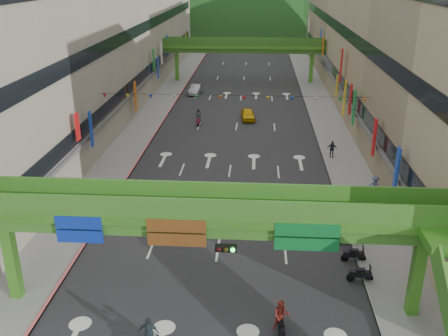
% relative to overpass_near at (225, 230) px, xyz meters
% --- Properties ---
extents(road_slab, '(18.00, 140.00, 0.02)m').
position_rel_overpass_near_xyz_m(road_slab, '(-0.93, 44.62, -5.20)').
color(road_slab, '#28282B').
rests_on(road_slab, ground).
extents(sidewalk_left, '(4.00, 140.00, 0.15)m').
position_rel_overpass_near_xyz_m(sidewalk_left, '(-11.93, 44.62, -5.13)').
color(sidewalk_left, gray).
rests_on(sidewalk_left, ground).
extents(sidewalk_right, '(4.00, 140.00, 0.15)m').
position_rel_overpass_near_xyz_m(sidewalk_right, '(10.07, 44.62, -5.13)').
color(sidewalk_right, gray).
rests_on(sidewalk_right, ground).
extents(curb_left, '(0.20, 140.00, 0.18)m').
position_rel_overpass_near_xyz_m(curb_left, '(-10.03, 44.62, -5.12)').
color(curb_left, '#CC5959').
rests_on(curb_left, ground).
extents(curb_right, '(0.20, 140.00, 0.18)m').
position_rel_overpass_near_xyz_m(curb_right, '(8.17, 44.62, -5.12)').
color(curb_right, gray).
rests_on(curb_right, ground).
extents(building_row_left, '(12.80, 95.00, 19.00)m').
position_rel_overpass_near_xyz_m(building_row_left, '(-19.86, 44.62, 4.25)').
color(building_row_left, '#9E937F').
rests_on(building_row_left, ground).
extents(building_row_right, '(12.80, 95.00, 19.00)m').
position_rel_overpass_near_xyz_m(building_row_right, '(18.00, 44.62, 4.25)').
color(building_row_right, gray).
rests_on(building_row_right, ground).
extents(overpass_near, '(28.00, 12.27, 7.10)m').
position_rel_overpass_near_xyz_m(overpass_near, '(0.00, 0.00, 0.00)').
color(overpass_near, '#4C9E2D').
rests_on(overpass_near, ground).
extents(overpass_far, '(28.00, 2.20, 7.10)m').
position_rel_overpass_near_xyz_m(overpass_far, '(-0.93, 59.62, 0.20)').
color(overpass_far, '#4C9E2D').
rests_on(overpass_far, ground).
extents(hill_left, '(168.00, 140.00, 112.00)m').
position_rel_overpass_near_xyz_m(hill_left, '(-15.93, 154.62, -5.21)').
color(hill_left, '#1C4419').
rests_on(hill_left, ground).
extents(hill_right, '(208.00, 176.00, 128.00)m').
position_rel_overpass_near_xyz_m(hill_right, '(24.07, 174.62, -5.21)').
color(hill_right, '#1C4419').
rests_on(hill_right, ground).
extents(bunting_string, '(26.00, 0.36, 0.47)m').
position_rel_overpass_near_xyz_m(bunting_string, '(-0.93, 24.62, 0.75)').
color(bunting_string, black).
rests_on(bunting_string, ground).
extents(scooter_rider_mid, '(0.87, 1.60, 2.07)m').
position_rel_overpass_near_xyz_m(scooter_rider_mid, '(2.94, -1.50, -4.14)').
color(scooter_rider_mid, black).
rests_on(scooter_rider_mid, ground).
extents(scooter_rider_left, '(1.03, 1.60, 2.07)m').
position_rel_overpass_near_xyz_m(scooter_rider_left, '(-3.51, -3.18, -4.17)').
color(scooter_rider_left, '#95979E').
rests_on(scooter_rider_left, ground).
extents(scooter_rider_far, '(0.88, 1.60, 2.12)m').
position_rel_overpass_near_xyz_m(scooter_rider_far, '(-5.49, 34.83, -4.13)').
color(scooter_rider_far, maroon).
rests_on(scooter_rider_far, ground).
extents(parked_scooter_row, '(1.60, 11.55, 1.08)m').
position_rel_overpass_near_xyz_m(parked_scooter_row, '(7.87, 9.06, -4.68)').
color(parked_scooter_row, black).
rests_on(parked_scooter_row, ground).
extents(car_silver, '(1.90, 4.38, 1.40)m').
position_rel_overpass_near_xyz_m(car_silver, '(-7.76, 50.69, -4.51)').
color(car_silver, '#A3A1A8').
rests_on(car_silver, ground).
extents(car_yellow, '(2.03, 4.14, 1.36)m').
position_rel_overpass_near_xyz_m(car_yellow, '(0.32, 37.62, -4.53)').
color(car_yellow, '#CD9C09').
rests_on(car_yellow, ground).
extents(pedestrian_red, '(0.94, 0.78, 1.74)m').
position_rel_overpass_near_xyz_m(pedestrian_red, '(8.87, 8.57, -4.33)').
color(pedestrian_red, '#A40C2F').
rests_on(pedestrian_red, ground).
extents(pedestrian_dark, '(1.00, 0.48, 1.66)m').
position_rel_overpass_near_xyz_m(pedestrian_dark, '(8.91, 24.63, -4.38)').
color(pedestrian_dark, black).
rests_on(pedestrian_dark, ground).
extents(pedestrian_blue, '(0.92, 0.80, 1.66)m').
position_rel_overpass_near_xyz_m(pedestrian_blue, '(11.27, 15.83, -4.38)').
color(pedestrian_blue, '#3C4566').
rests_on(pedestrian_blue, ground).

